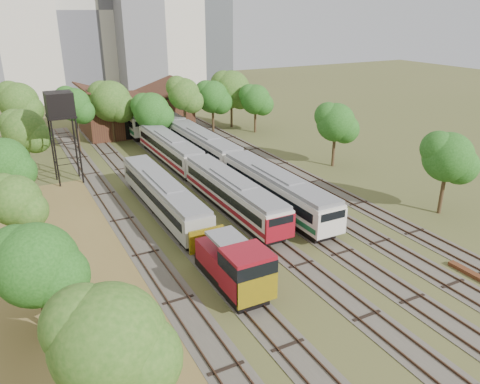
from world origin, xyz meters
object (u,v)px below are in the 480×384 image
shunter_locomotive (236,267)px  water_tower (60,107)px  railcar_green_set (204,147)px  railcar_red_set (197,168)px

shunter_locomotive → water_tower: water_tower is taller
railcar_green_set → shunter_locomotive: size_ratio=6.43×
railcar_green_set → shunter_locomotive: 29.88m
shunter_locomotive → water_tower: size_ratio=0.80×
railcar_green_set → water_tower: (-16.51, 0.15, 6.54)m
railcar_green_set → water_tower: size_ratio=5.18×
railcar_red_set → water_tower: water_tower is taller
railcar_red_set → railcar_green_set: (4.00, 7.25, 0.13)m
railcar_green_set → shunter_locomotive: bearing=-109.5°
railcar_green_set → shunter_locomotive: (-10.00, -28.16, -0.08)m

